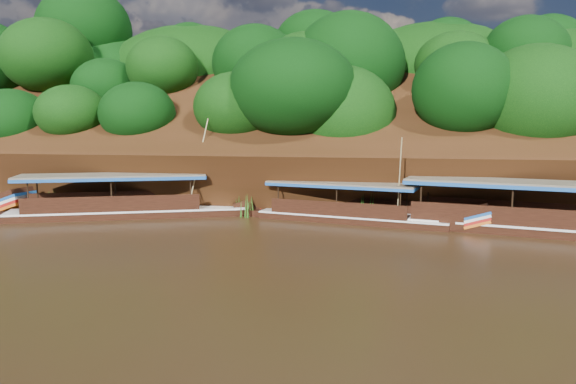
% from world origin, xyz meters
% --- Properties ---
extents(ground, '(160.00, 160.00, 0.00)m').
position_xyz_m(ground, '(0.00, 0.00, 0.00)').
color(ground, black).
rests_on(ground, ground).
extents(riverbank, '(120.00, 30.06, 19.40)m').
position_xyz_m(riverbank, '(-0.01, 22.73, 1.89)').
color(riverbank, '#321C0B').
rests_on(riverbank, ground).
extents(boat_0, '(16.70, 6.22, 7.59)m').
position_xyz_m(boat_0, '(10.69, 6.44, 0.61)').
color(boat_0, black).
rests_on(boat_0, ground).
extents(boat_1, '(13.20, 4.75, 5.37)m').
position_xyz_m(boat_1, '(1.23, 8.22, 0.51)').
color(boat_1, black).
rests_on(boat_1, ground).
extents(boat_2, '(16.28, 7.81, 6.62)m').
position_xyz_m(boat_2, '(-12.14, 8.07, 0.59)').
color(boat_2, black).
rests_on(boat_2, ground).
extents(reeds, '(50.23, 2.48, 2.18)m').
position_xyz_m(reeds, '(-2.96, 9.59, 0.89)').
color(reeds, '#275916').
rests_on(reeds, ground).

